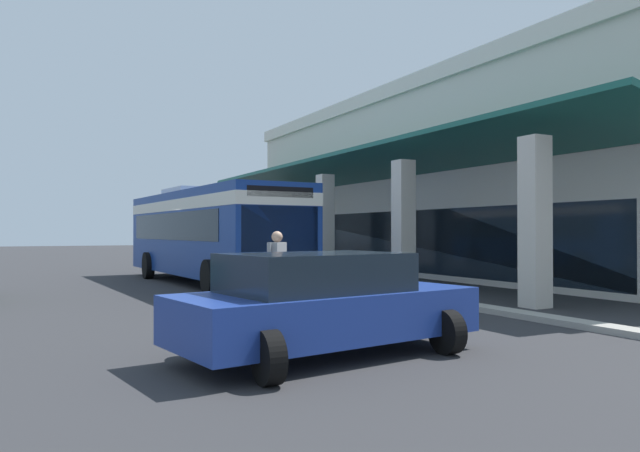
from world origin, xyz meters
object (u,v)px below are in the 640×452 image
pedestrian (277,267)px  potted_palm (275,255)px  transit_bus (208,229)px  parked_sedan_blue (324,304)px

pedestrian → potted_palm: (-13.11, 5.48, -0.30)m
pedestrian → potted_palm: potted_palm is taller
transit_bus → pedestrian: bearing=-6.4°
parked_sedan_blue → pedestrian: 4.35m
transit_bus → parked_sedan_blue: bearing=-9.1°
transit_bus → parked_sedan_blue: transit_bus is taller
pedestrian → potted_palm: 14.21m
parked_sedan_blue → pedestrian: size_ratio=2.59×
transit_bus → parked_sedan_blue: 12.62m
parked_sedan_blue → transit_bus: bearing=170.9°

